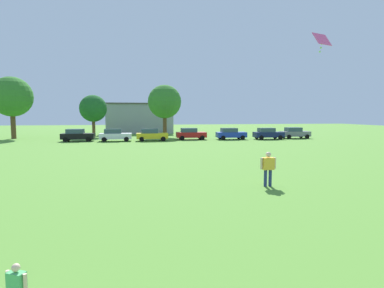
{
  "coord_description": "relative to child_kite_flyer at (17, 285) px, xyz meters",
  "views": [
    {
      "loc": [
        1.29,
        -1.32,
        3.69
      ],
      "look_at": [
        3.43,
        11.09,
        2.49
      ],
      "focal_mm": 29.29,
      "sensor_mm": 36.0,
      "label": 1
    }
  ],
  "objects": [
    {
      "name": "kite",
      "position": [
        12.47,
        10.57,
        7.23
      ],
      "size": [
        1.23,
        0.86,
        1.1
      ],
      "color": "#F24C8C"
    },
    {
      "name": "tree_far_right",
      "position": [
        6.55,
        45.05,
        5.09
      ],
      "size": [
        5.4,
        5.4,
        8.41
      ],
      "color": "brown",
      "rests_on": "ground"
    },
    {
      "name": "child_kite_flyer",
      "position": [
        0.0,
        0.0,
        0.0
      ],
      "size": [
        0.43,
        0.31,
        0.99
      ],
      "rotation": [
        0.0,
        0.0,
        -0.48
      ],
      "color": "#4C4C51",
      "rests_on": "ground"
    },
    {
      "name": "parked_car_navy_5",
      "position": [
        21.12,
        37.57,
        0.27
      ],
      "size": [
        4.3,
        2.02,
        1.68
      ],
      "color": "#141E4C",
      "rests_on": "ground"
    },
    {
      "name": "house_left",
      "position": [
        2.63,
        57.48,
        2.33
      ],
      "size": [
        12.99,
        9.03,
        5.81
      ],
      "color": "#9999A3",
      "rests_on": "ground"
    },
    {
      "name": "parked_car_gray_6",
      "position": [
        25.89,
        38.52,
        0.27
      ],
      "size": [
        4.3,
        2.02,
        1.68
      ],
      "color": "slate",
      "rests_on": "ground"
    },
    {
      "name": "parked_car_black_0",
      "position": [
        -5.95,
        38.68,
        0.27
      ],
      "size": [
        4.3,
        2.02,
        1.68
      ],
      "color": "black",
      "rests_on": "ground"
    },
    {
      "name": "parked_car_red_3",
      "position": [
        9.79,
        38.94,
        0.27
      ],
      "size": [
        4.3,
        2.02,
        1.68
      ],
      "color": "red",
      "rests_on": "ground"
    },
    {
      "name": "tree_center",
      "position": [
        -4.9,
        47.2,
        4.01
      ],
      "size": [
        4.37,
        4.37,
        6.81
      ],
      "color": "brown",
      "rests_on": "ground"
    },
    {
      "name": "adult_bystander",
      "position": [
        8.76,
        8.99,
        0.47
      ],
      "size": [
        0.85,
        0.34,
        1.78
      ],
      "rotation": [
        0.0,
        0.0,
        3.17
      ],
      "color": "navy",
      "rests_on": "ground"
    },
    {
      "name": "parked_car_white_1",
      "position": [
        -0.89,
        38.0,
        0.27
      ],
      "size": [
        4.3,
        2.02,
        1.68
      ],
      "color": "white",
      "rests_on": "ground"
    },
    {
      "name": "ground_plane",
      "position": [
        0.95,
        25.4,
        -0.59
      ],
      "size": [
        160.0,
        160.0,
        0.0
      ],
      "primitive_type": "plane",
      "color": "#568C33"
    },
    {
      "name": "parked_car_blue_4",
      "position": [
        15.6,
        38.18,
        0.27
      ],
      "size": [
        4.3,
        2.02,
        1.68
      ],
      "color": "#1E38AD",
      "rests_on": "ground"
    },
    {
      "name": "tree_far_left",
      "position": [
        -16.27,
        45.08,
        5.68
      ],
      "size": [
        5.95,
        5.95,
        9.28
      ],
      "color": "brown",
      "rests_on": "ground"
    },
    {
      "name": "parked_car_yellow_2",
      "position": [
        4.07,
        37.66,
        0.27
      ],
      "size": [
        4.3,
        2.02,
        1.68
      ],
      "color": "yellow",
      "rests_on": "ground"
    }
  ]
}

